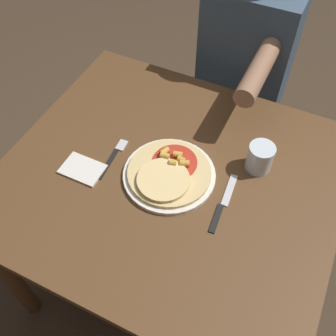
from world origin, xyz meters
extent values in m
plane|color=#423323|center=(0.00, 0.00, 0.00)|extent=(8.00, 8.00, 0.00)
cube|color=brown|center=(0.00, 0.00, 0.72)|extent=(1.04, 0.93, 0.03)
cylinder|color=brown|center=(-0.46, -0.41, 0.35)|extent=(0.06, 0.06, 0.71)
cylinder|color=brown|center=(-0.46, 0.41, 0.35)|extent=(0.06, 0.06, 0.71)
cylinder|color=brown|center=(0.46, 0.41, 0.35)|extent=(0.06, 0.06, 0.71)
cylinder|color=silver|center=(0.00, -0.01, 0.75)|extent=(0.29, 0.29, 0.01)
cylinder|color=#DBBC7A|center=(0.00, -0.01, 0.76)|extent=(0.26, 0.26, 0.01)
cylinder|color=#B22D1E|center=(0.00, 0.03, 0.77)|extent=(0.14, 0.14, 0.00)
cylinder|color=#E8C881|center=(0.00, -0.05, 0.77)|extent=(0.16, 0.16, 0.01)
cylinder|color=gold|center=(-0.03, 0.03, 0.78)|extent=(0.03, 0.02, 0.02)
cylinder|color=gold|center=(0.03, 0.03, 0.78)|extent=(0.03, 0.03, 0.02)
cylinder|color=gold|center=(0.00, 0.06, 0.78)|extent=(0.03, 0.03, 0.02)
cylinder|color=gold|center=(0.00, 0.02, 0.78)|extent=(0.03, 0.03, 0.02)
cylinder|color=gold|center=(-0.04, 0.05, 0.78)|extent=(0.03, 0.03, 0.02)
cylinder|color=gold|center=(0.02, 0.04, 0.78)|extent=(0.03, 0.02, 0.02)
cube|color=black|center=(-0.20, -0.05, 0.74)|extent=(0.02, 0.13, 0.00)
cube|color=silver|center=(-0.20, 0.04, 0.74)|extent=(0.03, 0.05, 0.00)
cube|color=black|center=(0.19, -0.08, 0.74)|extent=(0.03, 0.10, 0.00)
cube|color=silver|center=(0.19, 0.03, 0.74)|extent=(0.03, 0.12, 0.00)
cylinder|color=silver|center=(0.24, 0.15, 0.79)|extent=(0.08, 0.08, 0.09)
cube|color=silver|center=(-0.26, -0.10, 0.74)|extent=(0.13, 0.09, 0.01)
cylinder|color=#2D2D38|center=(-0.05, 0.66, 0.26)|extent=(0.11, 0.11, 0.52)
cylinder|color=#2D2D38|center=(0.10, 0.66, 0.26)|extent=(0.11, 0.11, 0.52)
cube|color=#3D5166|center=(0.03, 0.66, 0.78)|extent=(0.35, 0.22, 0.53)
cylinder|color=#8E664C|center=(0.13, 0.40, 0.90)|extent=(0.07, 0.30, 0.07)
camera|label=1|loc=(0.31, -0.67, 1.73)|focal=42.00mm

